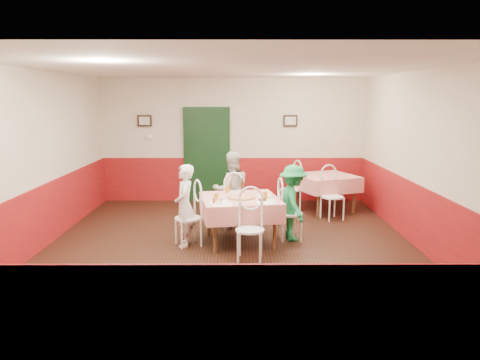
{
  "coord_description": "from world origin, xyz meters",
  "views": [
    {
      "loc": [
        0.13,
        -7.19,
        2.36
      ],
      "look_at": [
        0.15,
        0.26,
        1.05
      ],
      "focal_mm": 35.0,
      "sensor_mm": 36.0,
      "label": 1
    }
  ],
  "objects_px": {
    "pizza": "(242,197)",
    "glass_c": "(228,189)",
    "glass_a": "(216,198)",
    "chair_second_a": "(290,190)",
    "chair_left": "(188,218)",
    "beer_bottle": "(242,186)",
    "glass_b": "(265,196)",
    "chair_far": "(232,204)",
    "second_table": "(325,193)",
    "wallet": "(262,200)",
    "diner_far": "(232,190)",
    "chair_right": "(290,214)",
    "diner_left": "(185,206)",
    "diner_right": "(293,203)",
    "chair_second_b": "(332,197)",
    "main_table": "(240,220)",
    "chair_near": "(250,230)"
  },
  "relations": [
    {
      "from": "pizza",
      "to": "glass_c",
      "type": "height_order",
      "value": "glass_c"
    },
    {
      "from": "glass_a",
      "to": "chair_second_a",
      "type": "bearing_deg",
      "value": 60.62
    },
    {
      "from": "chair_left",
      "to": "glass_a",
      "type": "height_order",
      "value": "chair_left"
    },
    {
      "from": "beer_bottle",
      "to": "glass_b",
      "type": "bearing_deg",
      "value": -57.92
    },
    {
      "from": "chair_far",
      "to": "pizza",
      "type": "distance_m",
      "value": 0.96
    },
    {
      "from": "chair_second_a",
      "to": "chair_left",
      "type": "bearing_deg",
      "value": -60.02
    },
    {
      "from": "chair_left",
      "to": "second_table",
      "type": "bearing_deg",
      "value": 108.08
    },
    {
      "from": "glass_a",
      "to": "wallet",
      "type": "height_order",
      "value": "glass_a"
    },
    {
      "from": "diner_far",
      "to": "pizza",
      "type": "bearing_deg",
      "value": 87.0
    },
    {
      "from": "second_table",
      "to": "chair_right",
      "type": "xyz_separation_m",
      "value": [
        -0.98,
        -2.09,
        0.08
      ]
    },
    {
      "from": "diner_left",
      "to": "glass_b",
      "type": "bearing_deg",
      "value": 87.35
    },
    {
      "from": "chair_right",
      "to": "diner_left",
      "type": "relative_size",
      "value": 0.68
    },
    {
      "from": "chair_right",
      "to": "beer_bottle",
      "type": "bearing_deg",
      "value": 63.77
    },
    {
      "from": "chair_right",
      "to": "diner_right",
      "type": "bearing_deg",
      "value": -87.03
    },
    {
      "from": "chair_left",
      "to": "beer_bottle",
      "type": "distance_m",
      "value": 1.13
    },
    {
      "from": "chair_right",
      "to": "diner_right",
      "type": "relative_size",
      "value": 0.71
    },
    {
      "from": "chair_far",
      "to": "glass_a",
      "type": "distance_m",
      "value": 1.24
    },
    {
      "from": "wallet",
      "to": "diner_right",
      "type": "relative_size",
      "value": 0.09
    },
    {
      "from": "chair_second_b",
      "to": "wallet",
      "type": "relative_size",
      "value": 8.18
    },
    {
      "from": "glass_b",
      "to": "main_table",
      "type": "bearing_deg",
      "value": 159.6
    },
    {
      "from": "second_table",
      "to": "glass_a",
      "type": "distance_m",
      "value": 3.39
    },
    {
      "from": "second_table",
      "to": "glass_a",
      "type": "height_order",
      "value": "glass_a"
    },
    {
      "from": "main_table",
      "to": "beer_bottle",
      "type": "relative_size",
      "value": 5.56
    },
    {
      "from": "chair_far",
      "to": "chair_second_a",
      "type": "relative_size",
      "value": 1.0
    },
    {
      "from": "chair_far",
      "to": "chair_second_b",
      "type": "height_order",
      "value": "same"
    },
    {
      "from": "chair_second_b",
      "to": "diner_left",
      "type": "relative_size",
      "value": 0.68
    },
    {
      "from": "main_table",
      "to": "chair_second_a",
      "type": "relative_size",
      "value": 1.36
    },
    {
      "from": "second_table",
      "to": "diner_right",
      "type": "relative_size",
      "value": 0.88
    },
    {
      "from": "chair_second_b",
      "to": "diner_left",
      "type": "bearing_deg",
      "value": -170.17
    },
    {
      "from": "chair_second_a",
      "to": "glass_c",
      "type": "distance_m",
      "value": 2.28
    },
    {
      "from": "diner_far",
      "to": "chair_left",
      "type": "bearing_deg",
      "value": 42.65
    },
    {
      "from": "chair_far",
      "to": "chair_near",
      "type": "height_order",
      "value": "same"
    },
    {
      "from": "main_table",
      "to": "chair_near",
      "type": "distance_m",
      "value": 0.85
    },
    {
      "from": "diner_right",
      "to": "glass_a",
      "type": "bearing_deg",
      "value": 101.35
    },
    {
      "from": "pizza",
      "to": "diner_left",
      "type": "xyz_separation_m",
      "value": [
        -0.91,
        -0.1,
        -0.11
      ]
    },
    {
      "from": "diner_left",
      "to": "main_table",
      "type": "bearing_deg",
      "value": 96.95
    },
    {
      "from": "second_table",
      "to": "chair_far",
      "type": "relative_size",
      "value": 1.24
    },
    {
      "from": "diner_far",
      "to": "chair_second_b",
      "type": "bearing_deg",
      "value": -176.83
    },
    {
      "from": "second_table",
      "to": "chair_right",
      "type": "relative_size",
      "value": 1.24
    },
    {
      "from": "chair_second_b",
      "to": "beer_bottle",
      "type": "relative_size",
      "value": 4.11
    },
    {
      "from": "chair_left",
      "to": "chair_far",
      "type": "height_order",
      "value": "same"
    },
    {
      "from": "chair_left",
      "to": "chair_right",
      "type": "relative_size",
      "value": 1.0
    },
    {
      "from": "chair_far",
      "to": "glass_b",
      "type": "relative_size",
      "value": 7.22
    },
    {
      "from": "second_table",
      "to": "chair_second_b",
      "type": "relative_size",
      "value": 1.24
    },
    {
      "from": "main_table",
      "to": "diner_far",
      "type": "bearing_deg",
      "value": 99.66
    },
    {
      "from": "beer_bottle",
      "to": "diner_right",
      "type": "height_order",
      "value": "diner_right"
    },
    {
      "from": "diner_right",
      "to": "glass_b",
      "type": "bearing_deg",
      "value": 112.47
    },
    {
      "from": "chair_far",
      "to": "glass_c",
      "type": "xyz_separation_m",
      "value": [
        -0.07,
        -0.46,
        0.38
      ]
    },
    {
      "from": "chair_left",
      "to": "diner_far",
      "type": "xyz_separation_m",
      "value": [
        0.69,
        1.03,
        0.26
      ]
    },
    {
      "from": "glass_a",
      "to": "diner_left",
      "type": "distance_m",
      "value": 0.57
    }
  ]
}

